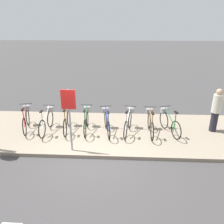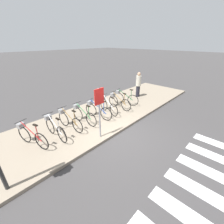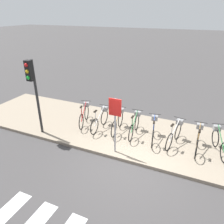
{
  "view_description": "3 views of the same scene",
  "coord_description": "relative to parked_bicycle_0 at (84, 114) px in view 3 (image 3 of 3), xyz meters",
  "views": [
    {
      "loc": [
        0.94,
        -5.79,
        3.89
      ],
      "look_at": [
        0.55,
        1.52,
        1.0
      ],
      "focal_mm": 35.0,
      "sensor_mm": 36.0,
      "label": 1
    },
    {
      "loc": [
        -4.07,
        -3.54,
        3.69
      ],
      "look_at": [
        0.56,
        0.82,
        0.63
      ],
      "focal_mm": 24.0,
      "sensor_mm": 36.0,
      "label": 2
    },
    {
      "loc": [
        1.86,
        -5.7,
        4.73
      ],
      "look_at": [
        -1.35,
        1.53,
        1.03
      ],
      "focal_mm": 35.0,
      "sensor_mm": 36.0,
      "label": 3
    }
  ],
  "objects": [
    {
      "name": "sidewalk",
      "position": [
        2.79,
        0.03,
        -0.5
      ],
      "size": [
        16.07,
        3.59,
        0.12
      ],
      "color": "gray",
      "rests_on": "ground_plane"
    },
    {
      "name": "parked_bicycle_0",
      "position": [
        0.0,
        0.0,
        0.0
      ],
      "size": [
        0.59,
        1.56,
        0.99
      ],
      "color": "black",
      "rests_on": "sidewalk"
    },
    {
      "name": "parked_bicycle_4",
      "position": [
        3.14,
        -0.11,
        0.0
      ],
      "size": [
        0.49,
        1.59,
        0.99
      ],
      "color": "black",
      "rests_on": "sidewalk"
    },
    {
      "name": "traffic_light",
      "position": [
        -1.22,
        -1.54,
        1.74
      ],
      "size": [
        0.24,
        0.4,
        3.01
      ],
      "color": "#2D2D2D",
      "rests_on": "sidewalk"
    },
    {
      "name": "parked_bicycle_1",
      "position": [
        0.86,
        -0.12,
        0.0
      ],
      "size": [
        0.46,
        1.61,
        0.99
      ],
      "color": "black",
      "rests_on": "sidewalk"
    },
    {
      "name": "ground_plane",
      "position": [
        2.79,
        -1.77,
        -0.56
      ],
      "size": [
        120.0,
        120.0,
        0.0
      ],
      "primitive_type": "plane",
      "color": "#423F3F"
    },
    {
      "name": "parked_bicycle_5",
      "position": [
        3.95,
        -0.06,
        0.0
      ],
      "size": [
        0.48,
        1.59,
        0.99
      ],
      "color": "black",
      "rests_on": "sidewalk"
    },
    {
      "name": "parked_bicycle_7",
      "position": [
        5.46,
        0.02,
        0.0
      ],
      "size": [
        0.62,
        1.55,
        0.99
      ],
      "color": "black",
      "rests_on": "sidewalk"
    },
    {
      "name": "parked_bicycle_6",
      "position": [
        4.77,
        -0.12,
        0.0
      ],
      "size": [
        0.46,
        1.61,
        0.99
      ],
      "color": "black",
      "rests_on": "sidewalk"
    },
    {
      "name": "sign_post",
      "position": [
        2.11,
        -1.48,
        0.96
      ],
      "size": [
        0.44,
        0.07,
        2.04
      ],
      "color": "#99999E",
      "rests_on": "sidewalk"
    },
    {
      "name": "parked_bicycle_2",
      "position": [
        1.61,
        0.01,
        0.0
      ],
      "size": [
        0.46,
        1.61,
        0.99
      ],
      "color": "black",
      "rests_on": "sidewalk"
    },
    {
      "name": "parked_bicycle_3",
      "position": [
        2.35,
        -0.01,
        0.0
      ],
      "size": [
        0.46,
        1.61,
        0.99
      ],
      "color": "black",
      "rests_on": "sidewalk"
    }
  ]
}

